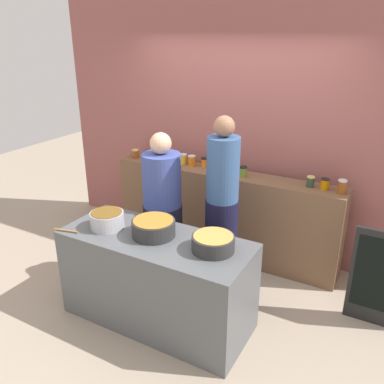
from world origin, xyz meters
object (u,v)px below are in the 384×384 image
at_px(preserve_jar_4, 204,162).
at_px(preserve_jar_6, 310,182).
at_px(cook_with_tongs, 163,219).
at_px(cooking_pot_center, 154,228).
at_px(preserve_jar_0, 135,154).
at_px(preserve_jar_2, 184,159).
at_px(preserve_jar_5, 243,171).
at_px(preserve_jar_7, 325,184).
at_px(chalkboard_sign, 379,279).
at_px(preserve_jar_8, 342,187).
at_px(cook_in_cap, 222,216).
at_px(cooking_pot_left, 107,220).
at_px(preserve_jar_1, 158,156).
at_px(wooden_spoon, 66,231).
at_px(cooking_pot_right, 213,243).
at_px(preserve_jar_3, 192,161).

height_order(preserve_jar_4, preserve_jar_6, preserve_jar_6).
relative_size(preserve_jar_4, cook_with_tongs, 0.07).
distance_m(preserve_jar_4, cooking_pot_center, 1.47).
distance_m(preserve_jar_0, preserve_jar_2, 0.66).
relative_size(preserve_jar_5, preserve_jar_7, 0.99).
relative_size(preserve_jar_6, cooking_pot_center, 0.30).
bearing_deg(chalkboard_sign, preserve_jar_2, 166.81).
xyz_separation_m(preserve_jar_4, preserve_jar_5, (0.52, -0.09, 0.00)).
bearing_deg(preserve_jar_2, preserve_jar_5, -5.31).
distance_m(preserve_jar_8, cook_in_cap, 1.21).
relative_size(preserve_jar_4, preserve_jar_6, 0.98).
xyz_separation_m(cooking_pot_center, cook_with_tongs, (-0.26, 0.54, -0.20)).
xyz_separation_m(preserve_jar_0, cook_in_cap, (1.51, -0.67, -0.24)).
bearing_deg(cooking_pot_left, chalkboard_sign, 23.23).
bearing_deg(preserve_jar_0, preserve_jar_1, -1.32).
xyz_separation_m(preserve_jar_0, wooden_spoon, (0.46, -1.66, -0.22)).
height_order(preserve_jar_7, wooden_spoon, preserve_jar_7).
xyz_separation_m(cook_with_tongs, chalkboard_sign, (2.05, 0.34, -0.25)).
bearing_deg(preserve_jar_0, preserve_jar_5, 0.40).
bearing_deg(preserve_jar_8, preserve_jar_1, -179.35).
bearing_deg(preserve_jar_5, preserve_jar_0, -179.60).
distance_m(preserve_jar_1, cooking_pot_right, 1.92).
relative_size(preserve_jar_2, cooking_pot_center, 0.32).
distance_m(preserve_jar_8, wooden_spoon, 2.64).
bearing_deg(preserve_jar_4, cook_with_tongs, -90.35).
height_order(preserve_jar_0, preserve_jar_6, preserve_jar_6).
xyz_separation_m(preserve_jar_8, cooking_pot_left, (-1.75, -1.43, -0.17)).
xyz_separation_m(cooking_pot_left, cooking_pot_center, (0.45, 0.08, -0.00)).
bearing_deg(chalkboard_sign, preserve_jar_4, 164.72).
distance_m(preserve_jar_8, cooking_pot_right, 1.54).
xyz_separation_m(preserve_jar_8, chalkboard_sign, (0.48, -0.47, -0.62)).
xyz_separation_m(preserve_jar_5, preserve_jar_7, (0.87, 0.04, 0.00)).
distance_m(preserve_jar_8, chalkboard_sign, 0.92).
distance_m(preserve_jar_3, preserve_jar_6, 1.39).
bearing_deg(chalkboard_sign, preserve_jar_8, 135.46).
relative_size(preserve_jar_4, cook_in_cap, 0.06).
xyz_separation_m(preserve_jar_1, chalkboard_sign, (2.61, -0.45, -0.63)).
relative_size(preserve_jar_0, cooking_pot_left, 0.35).
bearing_deg(wooden_spoon, preserve_jar_1, 93.62).
distance_m(preserve_jar_7, cook_with_tongs, 1.67).
xyz_separation_m(preserve_jar_2, preserve_jar_6, (1.52, -0.04, -0.00)).
distance_m(preserve_jar_7, cooking_pot_left, 2.16).
distance_m(preserve_jar_2, cooking_pot_center, 1.53).
relative_size(preserve_jar_3, cooking_pot_left, 0.42).
bearing_deg(cooking_pot_right, wooden_spoon, -165.20).
bearing_deg(preserve_jar_3, preserve_jar_2, 168.20).
distance_m(preserve_jar_2, chalkboard_sign, 2.45).
bearing_deg(preserve_jar_4, preserve_jar_7, -2.25).
distance_m(cooking_pot_center, cooking_pot_right, 0.57).
bearing_deg(preserve_jar_6, preserve_jar_4, 177.50).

